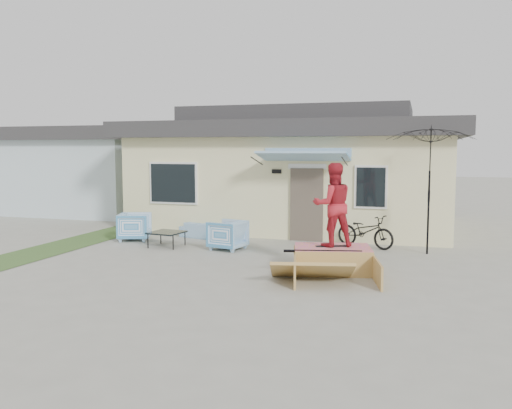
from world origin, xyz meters
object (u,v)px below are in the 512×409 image
(skateboard, at_px, (332,246))
(armchair_left, at_px, (135,225))
(armchair_right, at_px, (228,233))
(skate_ramp, at_px, (332,260))
(patio_umbrella, at_px, (429,185))
(bicycle, at_px, (365,227))
(coffee_table, at_px, (167,239))
(loveseat, at_px, (206,228))
(skater, at_px, (333,203))

(skateboard, bearing_deg, armchair_left, 137.85)
(armchair_right, height_order, skate_ramp, armchair_right)
(patio_umbrella, xyz_separation_m, skate_ramp, (-1.98, -2.69, -1.48))
(armchair_right, bearing_deg, skate_ramp, 71.62)
(patio_umbrella, bearing_deg, armchair_right, -169.59)
(bicycle, bearing_deg, skate_ramp, -162.34)
(armchair_right, height_order, coffee_table, armchair_right)
(loveseat, distance_m, skateboard, 5.43)
(armchair_left, height_order, bicycle, bicycle)
(coffee_table, relative_size, patio_umbrella, 0.36)
(armchair_left, bearing_deg, bicycle, -101.98)
(skate_ramp, bearing_deg, patio_umbrella, 40.69)
(coffee_table, distance_m, patio_umbrella, 7.01)
(loveseat, distance_m, patio_umbrella, 6.50)
(coffee_table, height_order, skater, skater)
(skateboard, bearing_deg, coffee_table, 139.47)
(coffee_table, relative_size, skateboard, 1.15)
(armchair_right, height_order, patio_umbrella, patio_umbrella)
(bicycle, xyz_separation_m, skater, (-0.40, -3.09, 0.93))
(armchair_left, xyz_separation_m, skateboard, (6.12, -2.28, 0.12))
(coffee_table, xyz_separation_m, skate_ramp, (4.78, -1.67, 0.06))
(loveseat, bearing_deg, armchair_left, 44.54)
(armchair_left, distance_m, coffee_table, 1.52)
(loveseat, xyz_separation_m, armchair_right, (1.28, -1.57, 0.12))
(armchair_right, bearing_deg, skater, 72.26)
(armchair_right, height_order, skateboard, armchair_right)
(loveseat, bearing_deg, coffee_table, 90.05)
(coffee_table, distance_m, skate_ramp, 5.07)
(loveseat, height_order, skateboard, loveseat)
(armchair_left, relative_size, skateboard, 1.23)
(bicycle, bearing_deg, patio_umbrella, -81.05)
(armchair_right, height_order, bicycle, bicycle)
(armchair_left, bearing_deg, patio_umbrella, -106.51)
(coffee_table, distance_m, bicycle, 5.38)
(patio_umbrella, bearing_deg, skater, -127.00)
(skateboard, distance_m, skater, 0.92)
(patio_umbrella, distance_m, skateboard, 3.51)
(patio_umbrella, bearing_deg, armchair_left, -177.42)
(armchair_left, relative_size, armchair_right, 1.03)
(loveseat, relative_size, armchair_left, 1.77)
(patio_umbrella, bearing_deg, coffee_table, -171.43)
(armchair_left, bearing_deg, coffee_table, -134.92)
(skate_ramp, distance_m, skater, 1.21)
(skater, bearing_deg, loveseat, -63.18)
(skate_ramp, xyz_separation_m, skater, (-0.01, 0.05, 1.21))
(skate_ramp, bearing_deg, coffee_table, 147.68)
(skater, bearing_deg, skate_ramp, 77.13)
(armchair_left, bearing_deg, skater, -129.49)
(loveseat, xyz_separation_m, armchair_left, (-1.80, -1.01, 0.14))
(skate_ramp, relative_size, skater, 1.20)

